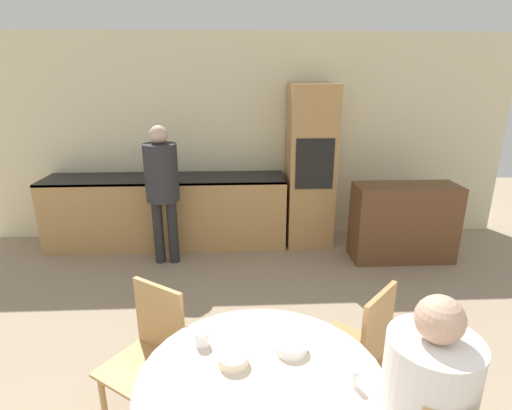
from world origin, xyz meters
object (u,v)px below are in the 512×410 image
at_px(person_standing, 162,181).
at_px(bowl_centre, 233,360).
at_px(oven_unit, 310,167).
at_px(chair_far_left, 150,350).
at_px(bowl_near, 291,347).
at_px(cup, 202,339).
at_px(sideboard, 403,222).
at_px(chair_far_right, 361,345).

relative_size(person_standing, bowl_centre, 10.71).
xyz_separation_m(oven_unit, person_standing, (-1.74, -0.53, -0.02)).
height_order(chair_far_left, bowl_near, chair_far_left).
relative_size(oven_unit, bowl_near, 12.06).
height_order(oven_unit, bowl_near, oven_unit).
relative_size(oven_unit, cup, 26.64).
relative_size(bowl_near, bowl_centre, 1.12).
distance_m(person_standing, bowl_near, 2.85).
bearing_deg(person_standing, oven_unit, 16.95).
bearing_deg(sideboard, cup, -130.09).
bearing_deg(bowl_near, sideboard, 57.14).
relative_size(person_standing, cup, 21.16).
height_order(sideboard, chair_far_right, chair_far_right).
distance_m(sideboard, chair_far_right, 2.54).
relative_size(cup, bowl_centre, 0.51).
bearing_deg(cup, person_standing, 103.95).
bearing_deg(chair_far_left, chair_far_right, 34.40).
height_order(chair_far_left, chair_far_right, same).
distance_m(oven_unit, chair_far_left, 3.19).
distance_m(chair_far_right, bowl_near, 0.66).
height_order(person_standing, bowl_near, person_standing).
distance_m(oven_unit, chair_far_right, 2.86).
height_order(sideboard, bowl_centre, sideboard).
bearing_deg(sideboard, oven_unit, 151.15).
xyz_separation_m(chair_far_left, person_standing, (-0.29, 2.27, 0.46)).
bearing_deg(sideboard, bowl_centre, -126.25).
relative_size(sideboard, person_standing, 0.74).
bearing_deg(chair_far_right, cup, -29.31).
bearing_deg(person_standing, chair_far_right, -55.36).
bearing_deg(oven_unit, sideboard, -28.85).
bearing_deg(chair_far_right, sideboard, -164.07).
xyz_separation_m(sideboard, cup, (-2.13, -2.53, 0.35)).
bearing_deg(chair_far_left, oven_unit, 97.44).
relative_size(chair_far_left, chair_far_right, 1.00).
xyz_separation_m(sideboard, bowl_centre, (-1.97, -2.68, 0.34)).
relative_size(chair_far_right, bowl_near, 5.50).
bearing_deg(bowl_centre, oven_unit, 73.80).
bearing_deg(bowl_near, person_standing, 112.45).
bearing_deg(person_standing, bowl_near, -67.55).
height_order(oven_unit, sideboard, oven_unit).
distance_m(oven_unit, bowl_centre, 3.39).
distance_m(bowl_near, bowl_centre, 0.30).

